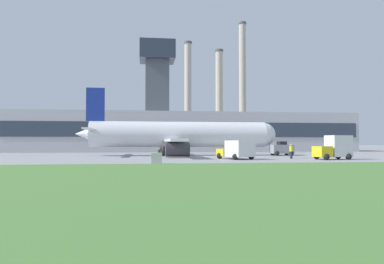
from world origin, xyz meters
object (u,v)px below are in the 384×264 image
at_px(baggage_truck, 335,148).
at_px(pushback_tug, 282,149).
at_px(fuel_truck, 237,150).
at_px(airplane, 177,135).
at_px(ground_crew_person, 291,151).

bearing_deg(baggage_truck, pushback_tug, 95.44).
bearing_deg(fuel_truck, pushback_tug, 49.11).
bearing_deg(pushback_tug, airplane, 172.12).
relative_size(pushback_tug, ground_crew_person, 1.86).
bearing_deg(ground_crew_person, baggage_truck, -34.14).
height_order(pushback_tug, baggage_truck, baggage_truck).
relative_size(airplane, ground_crew_person, 16.85).
relative_size(pushback_tug, fuel_truck, 0.64).
xyz_separation_m(baggage_truck, fuel_truck, (-10.90, 1.94, -0.24)).
bearing_deg(ground_crew_person, fuel_truck, -173.27).
bearing_deg(airplane, ground_crew_person, -44.63).
height_order(pushback_tug, fuel_truck, fuel_truck).
distance_m(airplane, baggage_truck, 22.67).
bearing_deg(fuel_truck, ground_crew_person, 6.73).
bearing_deg(ground_crew_person, pushback_tug, 74.80).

